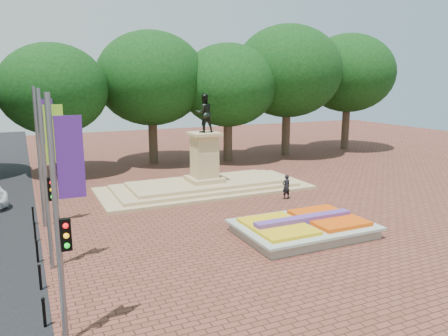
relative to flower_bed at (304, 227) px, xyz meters
name	(u,v)px	position (x,y,z in m)	size (l,w,h in m)	color
ground	(264,225)	(-1.03, 2.00, -0.38)	(90.00, 90.00, 0.00)	brown
flower_bed	(304,227)	(0.00, 0.00, 0.00)	(6.30, 4.30, 0.91)	gray
monument	(205,177)	(-1.03, 10.00, 0.50)	(14.00, 6.00, 6.40)	tan
tree_row_back	(185,87)	(1.31, 20.00, 6.29)	(44.80, 8.80, 10.43)	#3B2E20
banner_poles	(49,173)	(-11.10, 0.69, 3.50)	(0.88, 11.17, 7.00)	slate
bollard_row	(38,263)	(-11.73, 0.50, 0.15)	(0.12, 13.12, 0.98)	black
pedestrian	(286,187)	(2.70, 5.76, 0.40)	(0.56, 0.37, 1.55)	black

